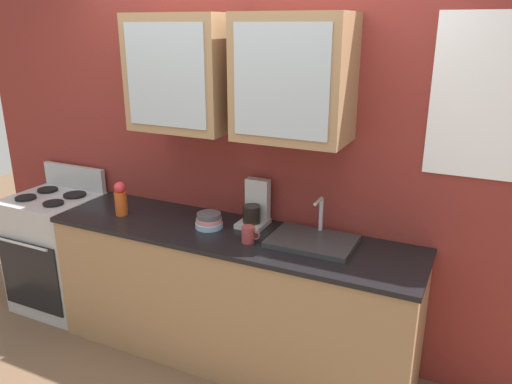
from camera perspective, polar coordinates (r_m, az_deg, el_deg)
ground_plane at (r=3.52m, az=-2.82°, el=-18.05°), size 10.00×10.00×0.00m
back_wall_unit at (r=3.16m, az=-0.56°, el=6.47°), size 4.51×0.48×2.66m
counter at (r=3.28m, az=-2.95°, el=-11.77°), size 2.37×0.60×0.89m
stove_range at (r=4.13m, az=-21.69°, el=-6.33°), size 0.61×0.59×1.07m
sink_faucet at (r=2.93m, az=6.47°, el=-5.50°), size 0.49×0.35×0.25m
bowl_stack at (r=3.14m, az=-5.40°, el=-3.30°), size 0.17×0.17×0.09m
vase at (r=3.43m, az=-15.21°, el=-0.78°), size 0.08×0.08×0.23m
cup_near_sink at (r=2.91m, az=-0.85°, el=-4.87°), size 0.11×0.08×0.10m
coffee_maker at (r=3.15m, az=-0.12°, el=-1.87°), size 0.17×0.20×0.29m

